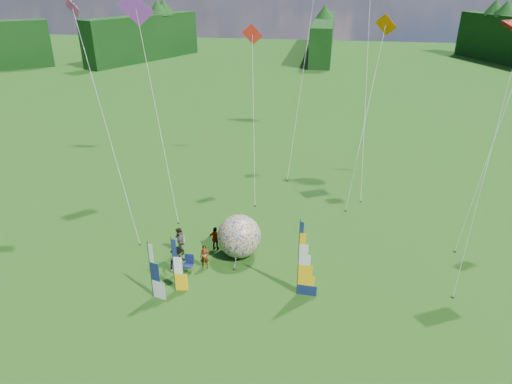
% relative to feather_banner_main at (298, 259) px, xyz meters
% --- Properties ---
extents(ground, '(220.00, 220.00, 0.00)m').
position_rel_feather_banner_main_xyz_m(ground, '(-1.46, -2.90, -2.26)').
color(ground, '#315218').
rests_on(ground, ground).
extents(treeline_ring, '(210.00, 210.00, 8.00)m').
position_rel_feather_banner_main_xyz_m(treeline_ring, '(-1.46, -2.90, 1.74)').
color(treeline_ring, '#143710').
rests_on(treeline_ring, ground).
extents(feather_banner_main, '(1.24, 0.16, 4.53)m').
position_rel_feather_banner_main_xyz_m(feather_banner_main, '(0.00, 0.00, 0.00)').
color(feather_banner_main, navy).
rests_on(feather_banner_main, ground).
extents(side_banner_left, '(0.93, 0.19, 3.31)m').
position_rel_feather_banner_main_xyz_m(side_banner_left, '(-6.68, -0.78, -0.61)').
color(side_banner_left, '#FFB70C').
rests_on(side_banner_left, ground).
extents(side_banner_far, '(1.00, 0.34, 3.39)m').
position_rel_feather_banner_main_xyz_m(side_banner_far, '(-7.68, -1.51, -0.57)').
color(side_banner_far, white).
rests_on(side_banner_far, ground).
extents(bol_inflatable, '(2.87, 2.87, 2.70)m').
position_rel_feather_banner_main_xyz_m(bol_inflatable, '(-3.86, 3.27, -0.92)').
color(bol_inflatable, '#060C7F').
rests_on(bol_inflatable, ground).
extents(spectator_a, '(0.59, 0.42, 1.52)m').
position_rel_feather_banner_main_xyz_m(spectator_a, '(-5.62, 1.58, -1.51)').
color(spectator_a, '#66594C').
rests_on(spectator_a, ground).
extents(spectator_b, '(0.96, 0.84, 1.79)m').
position_rel_feather_banner_main_xyz_m(spectator_b, '(-7.54, 2.79, -1.37)').
color(spectator_b, '#66594C').
rests_on(spectator_b, ground).
extents(spectator_c, '(0.92, 1.29, 1.88)m').
position_rel_feather_banner_main_xyz_m(spectator_c, '(-6.98, 0.63, -1.33)').
color(spectator_c, '#66594C').
rests_on(spectator_c, ground).
extents(spectator_d, '(0.99, 0.48, 1.62)m').
position_rel_feather_banner_main_xyz_m(spectator_d, '(-5.45, 3.61, -1.45)').
color(spectator_d, '#66594C').
rests_on(spectator_d, ground).
extents(camp_chair, '(0.61, 0.61, 1.04)m').
position_rel_feather_banner_main_xyz_m(camp_chair, '(-6.49, 1.05, -1.75)').
color(camp_chair, '#0D163F').
rests_on(camp_chair, ground).
extents(kite_whale, '(9.24, 14.77, 18.26)m').
position_rel_feather_banner_main_xyz_m(kite_whale, '(3.81, 17.71, 6.87)').
color(kite_whale, black).
rests_on(kite_whale, ground).
extents(kite_rainbow_delta, '(12.38, 13.61, 15.71)m').
position_rel_feather_banner_main_xyz_m(kite_rainbow_delta, '(-11.07, 9.84, 5.59)').
color(kite_rainbow_delta, '#EB4917').
rests_on(kite_rainbow_delta, ground).
extents(kite_parafoil, '(8.96, 10.84, 15.71)m').
position_rel_feather_banner_main_xyz_m(kite_parafoil, '(9.42, 3.54, 5.59)').
color(kite_parafoil, red).
rests_on(kite_parafoil, ground).
extents(small_kite_red, '(6.46, 9.65, 13.01)m').
position_rel_feather_banner_main_xyz_m(small_kite_red, '(-4.62, 13.02, 4.24)').
color(small_kite_red, red).
rests_on(small_kite_red, ground).
extents(small_kite_orange, '(7.19, 11.34, 13.74)m').
position_rel_feather_banner_main_xyz_m(small_kite_orange, '(3.81, 14.10, 4.61)').
color(small_kite_orange, '#FF6A00').
rests_on(small_kite_orange, ground).
extents(small_kite_yellow, '(7.25, 8.85, 15.23)m').
position_rel_feather_banner_main_xyz_m(small_kite_yellow, '(11.26, 8.52, 5.35)').
color(small_kite_yellow, yellow).
rests_on(small_kite_yellow, ground).
extents(small_kite_pink, '(9.39, 9.44, 15.02)m').
position_rel_feather_banner_main_xyz_m(small_kite_pink, '(-12.96, 5.88, 5.25)').
color(small_kite_pink, '#DC408C').
rests_on(small_kite_pink, ground).
extents(small_kite_green, '(5.69, 13.80, 22.04)m').
position_rel_feather_banner_main_xyz_m(small_kite_green, '(-1.24, 20.44, 8.76)').
color(small_kite_green, green).
rests_on(small_kite_green, ground).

